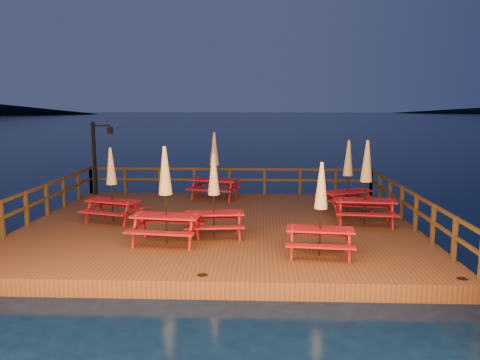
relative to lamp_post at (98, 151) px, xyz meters
The scene contains 12 objects.
ground 7.39m from the lamp_post, 40.16° to the right, with size 500.00×500.00×0.00m, color black.
deck 7.33m from the lamp_post, 40.16° to the right, with size 12.00×10.00×0.40m, color #4D2F18.
deck_piles 7.48m from the lamp_post, 40.16° to the right, with size 11.44×9.44×1.40m.
railing 6.15m from the lamp_post, 27.22° to the right, with size 11.80×9.75×1.10m.
lamp_post is the anchor object (origin of this frame).
picnic_table_0 10.10m from the lamp_post, 16.51° to the right, with size 2.22×2.10×2.50m.
picnic_table_1 11.22m from the lamp_post, 43.61° to the right, with size 1.75×1.49×2.33m.
picnic_table_2 8.17m from the lamp_post, 48.87° to the right, with size 1.79×1.53×2.36m.
picnic_table_3 10.92m from the lamp_post, 24.84° to the right, with size 1.98×1.69×2.63m.
picnic_table_4 5.05m from the lamp_post, 66.52° to the right, with size 1.99×1.80×2.37m.
picnic_table_5 8.01m from the lamp_post, 58.75° to the right, with size 1.99×1.71×2.61m.
picnic_table_6 4.95m from the lamp_post, ahead, with size 2.15×1.92×2.62m.
Camera 1 is at (1.21, -14.32, 4.08)m, focal length 35.00 mm.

